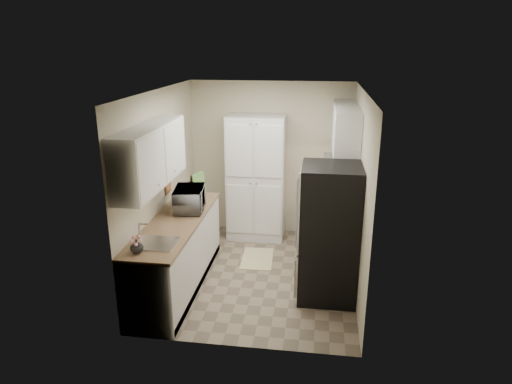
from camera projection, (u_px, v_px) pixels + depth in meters
ground at (257, 274)px, 6.34m from camera, size 3.20×3.20×0.00m
room_shell at (256, 161)px, 5.82m from camera, size 2.64×3.24×2.52m
pantry_cabinet at (256, 178)px, 7.29m from camera, size 0.90×0.55×2.00m
base_cabinet_left at (177, 255)px, 5.93m from camera, size 0.60×2.30×0.88m
countertop_left at (175, 222)px, 5.78m from camera, size 0.63×2.33×0.04m
base_cabinet_right at (330, 217)px, 7.19m from camera, size 0.60×0.80×0.88m
countertop_right at (331, 190)px, 7.05m from camera, size 0.63×0.83×0.04m
electric_range at (329, 235)px, 6.43m from camera, size 0.71×0.78×1.13m
refrigerator at (329, 233)px, 5.56m from camera, size 0.70×0.72×1.70m
microwave at (189, 199)px, 6.08m from camera, size 0.45×0.60×0.31m
wine_bottle at (192, 187)px, 6.60m from camera, size 0.07×0.07×0.29m
flower_vase at (137, 246)px, 4.86m from camera, size 0.18×0.18×0.15m
cutting_board at (199, 184)px, 6.69m from camera, size 0.12×0.26×0.34m
toaster_oven at (334, 181)px, 7.03m from camera, size 0.41×0.46×0.22m
fruit_basket at (334, 170)px, 6.97m from camera, size 0.34×0.34×0.12m
kitchen_mat at (257, 259)px, 6.78m from camera, size 0.49×0.74×0.01m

